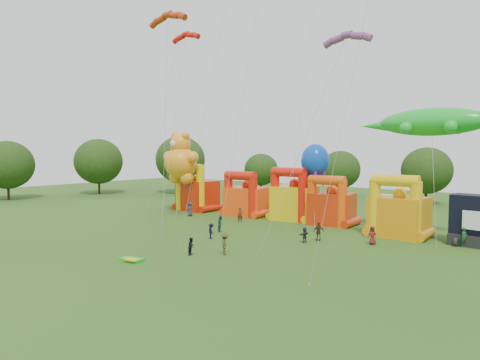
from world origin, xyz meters
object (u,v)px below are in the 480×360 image
Objects in this scene: bouncy_castle_2 at (293,200)px; octopus_kite at (315,181)px; gecko_kite at (433,152)px; teddy_bear_kite at (180,173)px; spectator_0 at (190,209)px; spectator_4 at (319,232)px; bouncy_castle_0 at (196,193)px.

octopus_kite is at bearing -2.59° from bouncy_castle_2.
octopus_kite is (-14.06, 1.46, -3.69)m from gecko_kite.
spectator_0 is at bearing -17.48° from teddy_bear_kite.
spectator_0 is (-30.22, -4.21, -7.97)m from gecko_kite.
spectator_4 is (-8.60, -7.92, -7.99)m from gecko_kite.
gecko_kite reaches higher than octopus_kite.
teddy_bear_kite is at bearing -166.00° from octopus_kite.
bouncy_castle_0 is 6.06m from spectator_0.
bouncy_castle_2 is 3.56× the size of spectator_0.
gecko_kite reaches higher than bouncy_castle_0.
bouncy_castle_0 is 0.50× the size of gecko_kite.
teddy_bear_kite is 33.43m from gecko_kite.
spectator_4 is (8.63, -9.52, -1.66)m from bouncy_castle_2.
octopus_kite is at bearing 2.76° from bouncy_castle_0.
gecko_kite is at bearing 5.68° from teddy_bear_kite.
spectator_0 reaches higher than spectator_4.
gecko_kite reaches higher than spectator_4.
spectator_0 is at bearing -172.08° from gecko_kite.
teddy_bear_kite is 6.18× the size of spectator_4.
bouncy_castle_2 reaches higher than spectator_0.
teddy_bear_kite is 0.84× the size of gecko_kite.
bouncy_castle_0 is 26.46m from spectator_4.
bouncy_castle_2 is at bearing 36.67° from spectator_0.
bouncy_castle_2 is 0.69× the size of octopus_kite.
bouncy_castle_0 is at bearing -176.20° from bouncy_castle_2.
bouncy_castle_2 is 4.13m from octopus_kite.
gecko_kite is 14.16m from spectator_4.
spectator_0 is (2.89, -0.91, -4.81)m from teddy_bear_kite.
octopus_kite is 11.67m from spectator_4.
teddy_bear_kite is at bearing -52.09° from spectator_4.
spectator_4 is (5.46, -9.38, -4.30)m from octopus_kite.
teddy_bear_kite is at bearing -82.59° from bouncy_castle_0.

